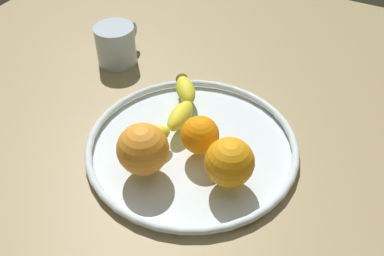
# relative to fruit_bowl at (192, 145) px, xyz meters

# --- Properties ---
(ground_plane) EXTENTS (1.33, 1.33, 0.04)m
(ground_plane) POSITION_rel_fruit_bowl_xyz_m (0.00, 0.00, -0.03)
(ground_plane) COLOR #948158
(fruit_bowl) EXTENTS (0.35, 0.35, 0.02)m
(fruit_bowl) POSITION_rel_fruit_bowl_xyz_m (0.00, 0.00, 0.00)
(fruit_bowl) COLOR silver
(fruit_bowl) RESTS_ON ground_plane
(banana) EXTENTS (0.22, 0.08, 0.03)m
(banana) POSITION_rel_fruit_bowl_xyz_m (0.03, 0.05, 0.03)
(banana) COLOR yellow
(banana) RESTS_ON fruit_bowl
(orange_center) EXTENTS (0.08, 0.08, 0.08)m
(orange_center) POSITION_rel_fruit_bowl_xyz_m (-0.08, 0.04, 0.05)
(orange_center) COLOR orange
(orange_center) RESTS_ON fruit_bowl
(orange_back_right) EXTENTS (0.07, 0.07, 0.07)m
(orange_back_right) POSITION_rel_fruit_bowl_xyz_m (-0.05, -0.09, 0.05)
(orange_back_right) COLOR orange
(orange_back_right) RESTS_ON fruit_bowl
(orange_back_left) EXTENTS (0.06, 0.06, 0.06)m
(orange_back_left) POSITION_rel_fruit_bowl_xyz_m (-0.01, -0.02, 0.04)
(orange_back_left) COLOR orange
(orange_back_left) RESTS_ON fruit_bowl
(ambient_mug) EXTENTS (0.12, 0.08, 0.08)m
(ambient_mug) POSITION_rel_fruit_bowl_xyz_m (0.16, 0.26, 0.03)
(ambient_mug) COLOR #AEC2D2
(ambient_mug) RESTS_ON ground_plane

